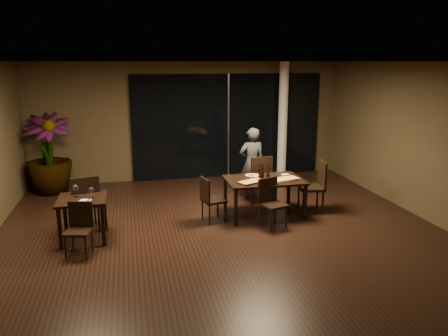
# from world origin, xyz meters

# --- Properties ---
(ground) EXTENTS (8.00, 8.00, 0.00)m
(ground) POSITION_xyz_m (0.00, 0.00, 0.00)
(ground) COLOR black
(ground) RESTS_ON ground
(wall_back) EXTENTS (8.00, 0.10, 3.00)m
(wall_back) POSITION_xyz_m (0.00, 4.05, 1.50)
(wall_back) COLOR #443824
(wall_back) RESTS_ON ground
(wall_front) EXTENTS (8.00, 0.10, 3.00)m
(wall_front) POSITION_xyz_m (0.00, -4.05, 1.50)
(wall_front) COLOR #443824
(wall_front) RESTS_ON ground
(wall_right) EXTENTS (0.10, 8.00, 3.00)m
(wall_right) POSITION_xyz_m (4.05, 0.00, 1.50)
(wall_right) COLOR #443824
(wall_right) RESTS_ON ground
(ceiling) EXTENTS (8.00, 8.00, 0.04)m
(ceiling) POSITION_xyz_m (0.00, 0.00, 3.02)
(ceiling) COLOR white
(ceiling) RESTS_ON wall_back
(window_panel) EXTENTS (5.00, 0.06, 2.70)m
(window_panel) POSITION_xyz_m (1.00, 3.96, 1.35)
(window_panel) COLOR black
(window_panel) RESTS_ON ground
(column) EXTENTS (0.24, 0.24, 3.00)m
(column) POSITION_xyz_m (2.40, 3.65, 1.50)
(column) COLOR white
(column) RESTS_ON ground
(main_table) EXTENTS (1.50, 1.00, 0.75)m
(main_table) POSITION_xyz_m (1.00, 0.80, 0.68)
(main_table) COLOR black
(main_table) RESTS_ON ground
(side_table) EXTENTS (0.80, 0.80, 0.75)m
(side_table) POSITION_xyz_m (-2.40, 0.30, 0.62)
(side_table) COLOR black
(side_table) RESTS_ON ground
(chair_main_far) EXTENTS (0.55, 0.55, 1.05)m
(chair_main_far) POSITION_xyz_m (1.13, 1.57, 0.59)
(chair_main_far) COLOR black
(chair_main_far) RESTS_ON ground
(chair_main_near) EXTENTS (0.53, 0.53, 0.91)m
(chair_main_near) POSITION_xyz_m (0.95, 0.21, 0.51)
(chair_main_near) COLOR black
(chair_main_near) RESTS_ON ground
(chair_main_left) EXTENTS (0.49, 0.49, 0.88)m
(chair_main_left) POSITION_xyz_m (-0.12, 0.68, 0.49)
(chair_main_left) COLOR black
(chair_main_left) RESTS_ON ground
(chair_main_right) EXTENTS (0.55, 0.55, 1.05)m
(chair_main_right) POSITION_xyz_m (2.10, 0.81, 0.59)
(chair_main_right) COLOR black
(chair_main_right) RESTS_ON ground
(chair_side_far) EXTENTS (0.58, 0.58, 1.04)m
(chair_side_far) POSITION_xyz_m (-2.39, 0.70, 0.58)
(chair_side_far) COLOR black
(chair_side_far) RESTS_ON ground
(chair_side_near) EXTENTS (0.47, 0.47, 0.84)m
(chair_side_near) POSITION_xyz_m (-2.41, -0.27, 0.47)
(chair_side_near) COLOR black
(chair_side_near) RESTS_ON ground
(diner) EXTENTS (0.55, 0.38, 1.59)m
(diner) POSITION_xyz_m (1.09, 2.01, 0.79)
(diner) COLOR #303335
(diner) RESTS_ON ground
(potted_plant) EXTENTS (1.07, 1.07, 1.85)m
(potted_plant) POSITION_xyz_m (-3.40, 3.40, 0.92)
(potted_plant) COLOR #224B19
(potted_plant) RESTS_ON ground
(pizza_board_left) EXTENTS (0.55, 0.40, 0.01)m
(pizza_board_left) POSITION_xyz_m (0.68, 0.59, 0.76)
(pizza_board_left) COLOR #412515
(pizza_board_left) RESTS_ON main_table
(pizza_board_right) EXTENTS (0.67, 0.48, 0.01)m
(pizza_board_right) POSITION_xyz_m (1.36, 0.63, 0.76)
(pizza_board_right) COLOR #3F2514
(pizza_board_right) RESTS_ON main_table
(oblong_pizza_left) EXTENTS (0.53, 0.41, 0.02)m
(oblong_pizza_left) POSITION_xyz_m (0.68, 0.59, 0.77)
(oblong_pizza_left) COLOR maroon
(oblong_pizza_left) RESTS_ON pizza_board_left
(oblong_pizza_right) EXTENTS (0.56, 0.37, 0.02)m
(oblong_pizza_right) POSITION_xyz_m (1.36, 0.63, 0.77)
(oblong_pizza_right) COLOR maroon
(oblong_pizza_right) RESTS_ON pizza_board_right
(round_pizza) EXTENTS (0.28, 0.28, 0.01)m
(round_pizza) POSITION_xyz_m (0.84, 1.08, 0.76)
(round_pizza) COLOR #C13C15
(round_pizza) RESTS_ON main_table
(bottle_a) EXTENTS (0.07, 0.07, 0.30)m
(bottle_a) POSITION_xyz_m (0.92, 0.82, 0.90)
(bottle_a) COLOR black
(bottle_a) RESTS_ON main_table
(bottle_b) EXTENTS (0.07, 0.07, 0.31)m
(bottle_b) POSITION_xyz_m (1.09, 0.84, 0.91)
(bottle_b) COLOR black
(bottle_b) RESTS_ON main_table
(bottle_c) EXTENTS (0.06, 0.06, 0.29)m
(bottle_c) POSITION_xyz_m (0.99, 0.88, 0.90)
(bottle_c) COLOR black
(bottle_c) RESTS_ON main_table
(tumbler_left) EXTENTS (0.07, 0.07, 0.09)m
(tumbler_left) POSITION_xyz_m (0.75, 0.85, 0.79)
(tumbler_left) COLOR white
(tumbler_left) RESTS_ON main_table
(tumbler_right) EXTENTS (0.07, 0.07, 0.09)m
(tumbler_right) POSITION_xyz_m (1.21, 0.88, 0.79)
(tumbler_right) COLOR white
(tumbler_right) RESTS_ON main_table
(napkin_near) EXTENTS (0.20, 0.16, 0.01)m
(napkin_near) POSITION_xyz_m (1.56, 0.73, 0.76)
(napkin_near) COLOR white
(napkin_near) RESTS_ON main_table
(napkin_far) EXTENTS (0.19, 0.12, 0.01)m
(napkin_far) POSITION_xyz_m (1.53, 1.02, 0.76)
(napkin_far) COLOR white
(napkin_far) RESTS_ON main_table
(wine_glass_a) EXTENTS (0.09, 0.09, 0.20)m
(wine_glass_a) POSITION_xyz_m (-2.50, 0.40, 0.85)
(wine_glass_a) COLOR white
(wine_glass_a) RESTS_ON side_table
(wine_glass_b) EXTENTS (0.08, 0.08, 0.18)m
(wine_glass_b) POSITION_xyz_m (-2.24, 0.28, 0.84)
(wine_glass_b) COLOR white
(wine_glass_b) RESTS_ON side_table
(side_napkin) EXTENTS (0.20, 0.16, 0.01)m
(side_napkin) POSITION_xyz_m (-2.33, 0.13, 0.76)
(side_napkin) COLOR silver
(side_napkin) RESTS_ON side_table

